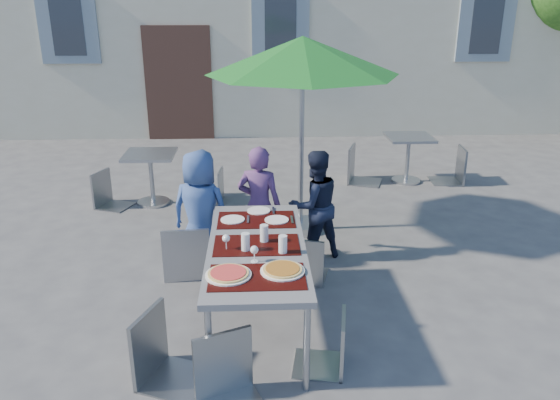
{
  "coord_description": "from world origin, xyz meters",
  "views": [
    {
      "loc": [
        -0.51,
        -3.43,
        2.65
      ],
      "look_at": [
        -0.28,
        1.55,
        0.81
      ],
      "focal_mm": 35.0,
      "sensor_mm": 36.0,
      "label": 1
    }
  ],
  "objects_px": {
    "chair_2": "(305,231)",
    "bg_chair_r_1": "(457,144)",
    "bg_chair_l_0": "(105,168)",
    "cafe_table_1": "(408,151)",
    "cafe_table_0": "(151,170)",
    "chair_4": "(332,311)",
    "bg_chair_l_1": "(360,142)",
    "pizza_near_left": "(228,274)",
    "child_2": "(315,205)",
    "child_0": "(201,212)",
    "dining_table": "(257,251)",
    "chair_5": "(227,333)",
    "child_1": "(259,206)",
    "chair_1": "(262,230)",
    "patio_umbrella": "(303,58)",
    "bg_chair_r_0": "(213,167)",
    "pizza_near_right": "(283,270)",
    "chair_0": "(185,219)",
    "chair_3": "(158,307)"
  },
  "relations": [
    {
      "from": "chair_2",
      "to": "bg_chair_r_1",
      "type": "xyz_separation_m",
      "value": [
        2.57,
        3.05,
        0.06
      ]
    },
    {
      "from": "bg_chair_l_0",
      "to": "cafe_table_1",
      "type": "height_order",
      "value": "bg_chair_l_0"
    },
    {
      "from": "chair_2",
      "to": "cafe_table_0",
      "type": "relative_size",
      "value": 1.29
    },
    {
      "from": "chair_4",
      "to": "bg_chair_l_1",
      "type": "bearing_deg",
      "value": 77.1
    },
    {
      "from": "pizza_near_left",
      "to": "child_2",
      "type": "height_order",
      "value": "child_2"
    },
    {
      "from": "pizza_near_left",
      "to": "child_0",
      "type": "xyz_separation_m",
      "value": [
        -0.35,
        1.61,
        -0.13
      ]
    },
    {
      "from": "dining_table",
      "to": "chair_4",
      "type": "height_order",
      "value": "chair_4"
    },
    {
      "from": "child_0",
      "to": "chair_5",
      "type": "height_order",
      "value": "child_0"
    },
    {
      "from": "child_1",
      "to": "chair_1",
      "type": "relative_size",
      "value": 1.43
    },
    {
      "from": "pizza_near_left",
      "to": "child_0",
      "type": "distance_m",
      "value": 1.65
    },
    {
      "from": "patio_umbrella",
      "to": "cafe_table_1",
      "type": "relative_size",
      "value": 3.17
    },
    {
      "from": "pizza_near_left",
      "to": "child_2",
      "type": "relative_size",
      "value": 0.28
    },
    {
      "from": "child_1",
      "to": "bg_chair_l_1",
      "type": "height_order",
      "value": "child_1"
    },
    {
      "from": "child_0",
      "to": "bg_chair_r_0",
      "type": "bearing_deg",
      "value": -72.08
    },
    {
      "from": "chair_2",
      "to": "patio_umbrella",
      "type": "height_order",
      "value": "patio_umbrella"
    },
    {
      "from": "pizza_near_right",
      "to": "bg_chair_r_1",
      "type": "bearing_deg",
      "value": 56.37
    },
    {
      "from": "chair_1",
      "to": "chair_5",
      "type": "xyz_separation_m",
      "value": [
        -0.26,
        -1.84,
        0.05
      ]
    },
    {
      "from": "bg_chair_l_0",
      "to": "chair_2",
      "type": "bearing_deg",
      "value": -42.02
    },
    {
      "from": "cafe_table_0",
      "to": "bg_chair_l_1",
      "type": "relative_size",
      "value": 0.67
    },
    {
      "from": "cafe_table_0",
      "to": "child_0",
      "type": "bearing_deg",
      "value": -66.58
    },
    {
      "from": "patio_umbrella",
      "to": "bg_chair_l_1",
      "type": "distance_m",
      "value": 2.53
    },
    {
      "from": "chair_2",
      "to": "bg_chair_r_1",
      "type": "height_order",
      "value": "bg_chair_r_1"
    },
    {
      "from": "child_0",
      "to": "chair_5",
      "type": "xyz_separation_m",
      "value": [
        0.36,
        -2.06,
        -0.07
      ]
    },
    {
      "from": "pizza_near_left",
      "to": "chair_0",
      "type": "xyz_separation_m",
      "value": [
        -0.5,
        1.44,
        -0.15
      ]
    },
    {
      "from": "bg_chair_l_1",
      "to": "chair_4",
      "type": "bearing_deg",
      "value": -102.9
    },
    {
      "from": "chair_5",
      "to": "child_1",
      "type": "bearing_deg",
      "value": 83.82
    },
    {
      "from": "pizza_near_right",
      "to": "bg_chair_r_1",
      "type": "relative_size",
      "value": 0.32
    },
    {
      "from": "chair_4",
      "to": "bg_chair_l_0",
      "type": "xyz_separation_m",
      "value": [
        -2.55,
        3.61,
        0.04
      ]
    },
    {
      "from": "cafe_table_0",
      "to": "pizza_near_right",
      "type": "bearing_deg",
      "value": -65.55
    },
    {
      "from": "chair_1",
      "to": "bg_chair_r_0",
      "type": "xyz_separation_m",
      "value": [
        -0.63,
        2.26,
        -0.02
      ]
    },
    {
      "from": "dining_table",
      "to": "bg_chair_l_1",
      "type": "xyz_separation_m",
      "value": [
        1.57,
        3.87,
        -0.07
      ]
    },
    {
      "from": "chair_5",
      "to": "cafe_table_1",
      "type": "relative_size",
      "value": 1.35
    },
    {
      "from": "child_0",
      "to": "chair_2",
      "type": "relative_size",
      "value": 1.37
    },
    {
      "from": "chair_3",
      "to": "patio_umbrella",
      "type": "distance_m",
      "value": 3.34
    },
    {
      "from": "chair_2",
      "to": "cafe_table_1",
      "type": "distance_m",
      "value": 3.62
    },
    {
      "from": "child_2",
      "to": "patio_umbrella",
      "type": "relative_size",
      "value": 0.52
    },
    {
      "from": "chair_3",
      "to": "chair_4",
      "type": "xyz_separation_m",
      "value": [
        1.25,
        0.07,
        -0.11
      ]
    },
    {
      "from": "child_1",
      "to": "bg_chair_l_1",
      "type": "bearing_deg",
      "value": -104.85
    },
    {
      "from": "child_1",
      "to": "cafe_table_1",
      "type": "height_order",
      "value": "child_1"
    },
    {
      "from": "chair_4",
      "to": "chair_0",
      "type": "bearing_deg",
      "value": 129.22
    },
    {
      "from": "pizza_near_right",
      "to": "child_0",
      "type": "bearing_deg",
      "value": 115.74
    },
    {
      "from": "dining_table",
      "to": "chair_2",
      "type": "xyz_separation_m",
      "value": [
        0.47,
        0.75,
        -0.15
      ]
    },
    {
      "from": "dining_table",
      "to": "chair_2",
      "type": "bearing_deg",
      "value": 57.92
    },
    {
      "from": "dining_table",
      "to": "chair_4",
      "type": "xyz_separation_m",
      "value": [
        0.54,
        -0.62,
        -0.2
      ]
    },
    {
      "from": "pizza_near_left",
      "to": "chair_4",
      "type": "bearing_deg",
      "value": -7.19
    },
    {
      "from": "chair_2",
      "to": "chair_5",
      "type": "xyz_separation_m",
      "value": [
        -0.68,
        -1.74,
        0.03
      ]
    },
    {
      "from": "chair_0",
      "to": "chair_4",
      "type": "bearing_deg",
      "value": -50.78
    },
    {
      "from": "pizza_near_left",
      "to": "bg_chair_r_1",
      "type": "distance_m",
      "value": 5.42
    },
    {
      "from": "bg_chair_l_0",
      "to": "chair_5",
      "type": "bearing_deg",
      "value": -65.59
    },
    {
      "from": "chair_0",
      "to": "bg_chair_l_1",
      "type": "xyz_separation_m",
      "value": [
        2.28,
        2.96,
        0.01
      ]
    }
  ]
}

